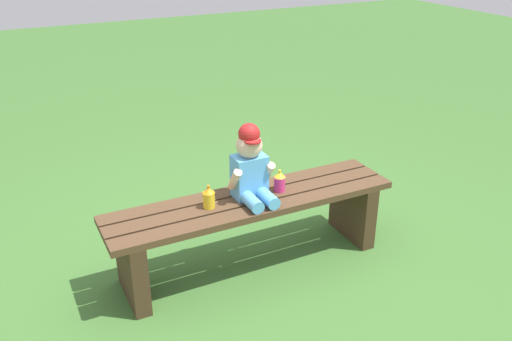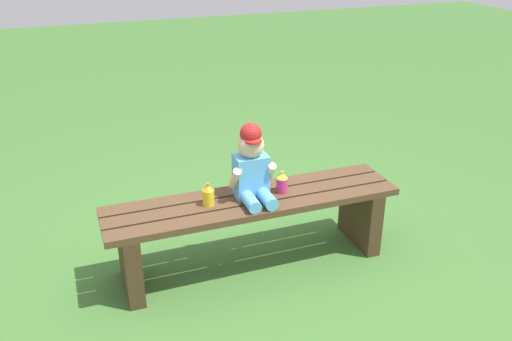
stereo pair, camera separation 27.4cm
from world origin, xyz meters
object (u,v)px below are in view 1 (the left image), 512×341
at_px(park_bench, 252,219).
at_px(child_figure, 251,167).
at_px(sippy_cup_left, 209,197).
at_px(sippy_cup_right, 280,181).

relative_size(park_bench, child_figure, 3.86).
bearing_deg(child_figure, sippy_cup_left, -179.22).
relative_size(park_bench, sippy_cup_right, 12.59).
distance_m(park_bench, sippy_cup_right, 0.25).
distance_m(child_figure, sippy_cup_right, 0.21).
xyz_separation_m(park_bench, child_figure, (-0.00, 0.01, 0.30)).
xyz_separation_m(park_bench, sippy_cup_left, (-0.24, 0.01, 0.19)).
bearing_deg(child_figure, park_bench, -81.03).
relative_size(park_bench, sippy_cup_left, 12.59).
bearing_deg(child_figure, sippy_cup_right, -1.09).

